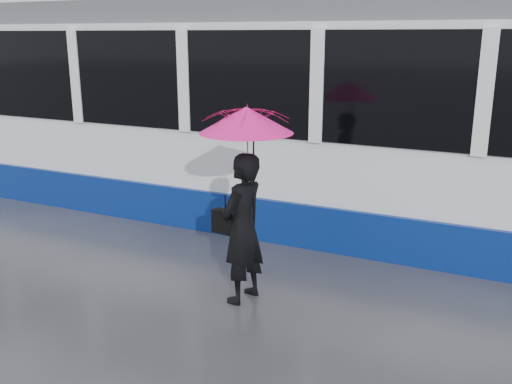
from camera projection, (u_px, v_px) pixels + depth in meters
The scene contains 6 objects.
ground at pixel (154, 260), 7.45m from camera, with size 90.00×90.00×0.00m, color #2E2E33.
rails at pixel (242, 208), 9.62m from camera, with size 34.00×1.51×0.02m.
tram at pixel (151, 106), 9.92m from camera, with size 26.00×2.56×3.35m.
woman at pixel (243, 229), 6.12m from camera, with size 0.60×0.40×1.66m, color black.
umbrella at pixel (246, 138), 5.84m from camera, with size 1.13×1.13×1.12m.
handbag at pixel (225, 222), 6.22m from camera, with size 0.31×0.18×0.44m.
Camera 1 is at (4.22, -5.67, 2.84)m, focal length 40.00 mm.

